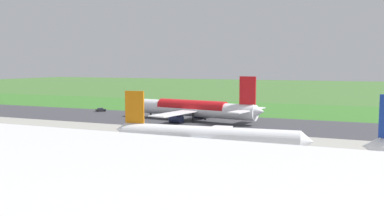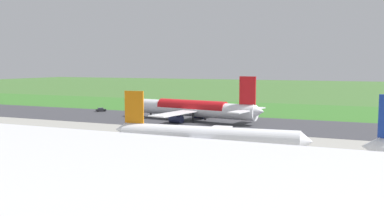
{
  "view_description": "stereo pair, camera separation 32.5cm",
  "coord_description": "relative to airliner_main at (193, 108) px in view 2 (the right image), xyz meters",
  "views": [
    {
      "loc": [
        -59.94,
        135.85,
        19.6
      ],
      "look_at": [
        -1.29,
        0.0,
        4.5
      ],
      "focal_mm": 40.06,
      "sensor_mm": 36.0,
      "label": 1
    },
    {
      "loc": [
        -60.24,
        135.72,
        19.6
      ],
      "look_at": [
        -1.29,
        0.0,
        4.5
      ],
      "focal_mm": 40.06,
      "sensor_mm": 36.0,
      "label": 2
    }
  ],
  "objects": [
    {
      "name": "ground_plane",
      "position": [
        1.66,
        -0.06,
        -4.35
      ],
      "size": [
        800.0,
        800.0,
        0.0
      ],
      "primitive_type": "plane",
      "color": "#3D662D"
    },
    {
      "name": "runway_asphalt",
      "position": [
        1.66,
        -0.06,
        -4.32
      ],
      "size": [
        600.0,
        36.79,
        0.06
      ],
      "primitive_type": "cube",
      "color": "#38383D",
      "rests_on": "ground"
    },
    {
      "name": "apron_concrete",
      "position": [
        1.66,
        48.82,
        -4.33
      ],
      "size": [
        440.0,
        110.0,
        0.05
      ],
      "primitive_type": "cube",
      "color": "gray",
      "rests_on": "ground"
    },
    {
      "name": "grass_verge_foreground",
      "position": [
        1.66,
        -38.51,
        -4.33
      ],
      "size": [
        600.0,
        80.0,
        0.04
      ],
      "primitive_type": "cube",
      "color": "#346B27",
      "rests_on": "ground"
    },
    {
      "name": "airliner_main",
      "position": [
        0.0,
        0.0,
        0.0
      ],
      "size": [
        54.0,
        44.39,
        15.88
      ],
      "color": "white",
      "rests_on": "ground"
    },
    {
      "name": "airliner_parked_mid",
      "position": [
        -23.67,
        47.37,
        -0.69
      ],
      "size": [
        45.96,
        37.66,
        13.41
      ],
      "color": "white",
      "rests_on": "ground"
    },
    {
      "name": "service_car_followme",
      "position": [
        46.85,
        -11.66,
        -3.51
      ],
      "size": [
        4.3,
        4.18,
        1.62
      ],
      "color": "black",
      "rests_on": "ground"
    },
    {
      "name": "no_stopping_sign",
      "position": [
        2.01,
        -39.49,
        -2.67
      ],
      "size": [
        0.6,
        0.1,
        2.86
      ],
      "color": "slate",
      "rests_on": "ground"
    },
    {
      "name": "traffic_cone_orange",
      "position": [
        6.47,
        -41.67,
        -4.08
      ],
      "size": [
        0.4,
        0.4,
        0.55
      ],
      "primitive_type": "cone",
      "color": "orange",
      "rests_on": "ground"
    }
  ]
}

